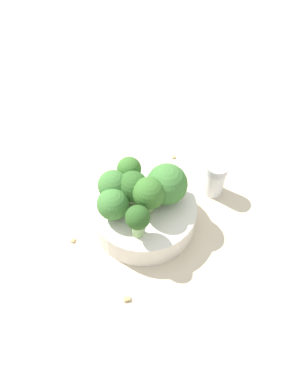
% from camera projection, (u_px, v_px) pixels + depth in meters
% --- Properties ---
extents(ground_plane, '(3.00, 3.00, 0.00)m').
position_uv_depth(ground_plane, '(144.00, 222.00, 0.57)').
color(ground_plane, beige).
extents(bowl, '(0.15, 0.15, 0.04)m').
position_uv_depth(bowl, '(144.00, 214.00, 0.55)').
color(bowl, silver).
rests_on(bowl, ground_plane).
extents(broccoli_floret_0, '(0.06, 0.06, 0.06)m').
position_uv_depth(broccoli_floret_0, '(167.00, 184.00, 0.52)').
color(broccoli_floret_0, '#7A9E5B').
rests_on(broccoli_floret_0, bowl).
extents(broccoli_floret_1, '(0.04, 0.04, 0.05)m').
position_uv_depth(broccoli_floret_1, '(133.00, 187.00, 0.52)').
color(broccoli_floret_1, '#8EB770').
rests_on(broccoli_floret_1, bowl).
extents(broccoli_floret_2, '(0.05, 0.05, 0.06)m').
position_uv_depth(broccoli_floret_2, '(148.00, 194.00, 0.50)').
color(broccoli_floret_2, '#7A9E5B').
rests_on(broccoli_floret_2, bowl).
extents(broccoli_floret_3, '(0.04, 0.04, 0.05)m').
position_uv_depth(broccoli_floret_3, '(129.00, 170.00, 0.53)').
color(broccoli_floret_3, '#8EB770').
rests_on(broccoli_floret_3, bowl).
extents(broccoli_floret_4, '(0.03, 0.03, 0.05)m').
position_uv_depth(broccoli_floret_4, '(138.00, 219.00, 0.48)').
color(broccoli_floret_4, '#8EB770').
rests_on(broccoli_floret_4, bowl).
extents(broccoli_floret_5, '(0.04, 0.04, 0.05)m').
position_uv_depth(broccoli_floret_5, '(113.00, 186.00, 0.52)').
color(broccoli_floret_5, '#8EB770').
rests_on(broccoli_floret_5, bowl).
extents(broccoli_floret_6, '(0.04, 0.04, 0.05)m').
position_uv_depth(broccoli_floret_6, '(113.00, 204.00, 0.51)').
color(broccoli_floret_6, '#84AD66').
rests_on(broccoli_floret_6, bowl).
extents(pepper_shaker, '(0.03, 0.03, 0.06)m').
position_uv_depth(pepper_shaker, '(215.00, 179.00, 0.58)').
color(pepper_shaker, silver).
rests_on(pepper_shaker, ground_plane).
extents(almond_crumb_0, '(0.01, 0.01, 0.01)m').
position_uv_depth(almond_crumb_0, '(127.00, 298.00, 0.49)').
color(almond_crumb_0, tan).
rests_on(almond_crumb_0, ground_plane).
extents(almond_crumb_1, '(0.01, 0.01, 0.01)m').
position_uv_depth(almond_crumb_1, '(174.00, 156.00, 0.65)').
color(almond_crumb_1, tan).
rests_on(almond_crumb_1, ground_plane).
extents(almond_crumb_2, '(0.01, 0.01, 0.01)m').
position_uv_depth(almond_crumb_2, '(73.00, 240.00, 0.54)').
color(almond_crumb_2, tan).
rests_on(almond_crumb_2, ground_plane).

